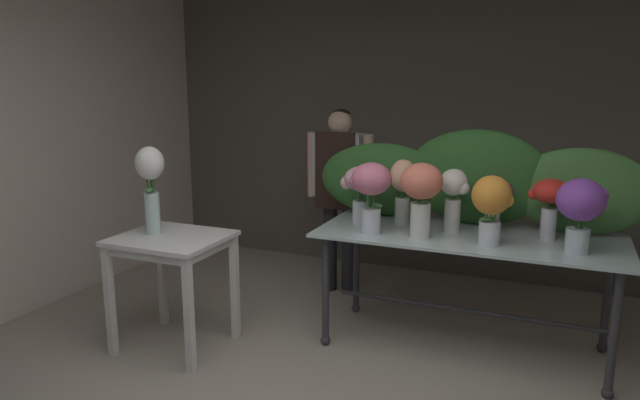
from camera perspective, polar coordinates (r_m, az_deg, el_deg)
name	(u,v)px	position (r m, az deg, el deg)	size (l,w,h in m)	color
ground_plane	(385,342)	(4.24, 6.44, -13.72)	(7.50, 7.50, 0.00)	#9E9384
wall_back	(442,123)	(5.50, 11.92, 7.46)	(5.65, 0.12, 2.85)	#5B564C
wall_left	(66,127)	(5.36, -23.70, 6.61)	(0.12, 3.53, 2.85)	beige
display_table_glass	(467,253)	(4.00, 14.26, -5.04)	(1.98, 0.84, 0.82)	silver
side_table_white	(172,251)	(4.04, -14.36, -4.93)	(0.71, 0.63, 0.79)	white
florist	(339,181)	(4.88, 1.93, 1.85)	(0.59, 0.24, 1.58)	#232328
foliage_backdrop	(475,182)	(4.20, 14.97, 1.72)	(2.29, 0.23, 0.67)	#2D6028
vase_sunset_tulips	(492,204)	(3.69, 16.53, -0.33)	(0.25, 0.24, 0.44)	silver
vase_magenta_freesia	(493,196)	(4.02, 16.69, 0.33)	(0.25, 0.24, 0.37)	silver
vase_peach_carnations	(403,186)	(4.09, 8.16, 1.38)	(0.19, 0.19, 0.46)	silver
vase_scarlet_peonies	(550,200)	(3.94, 21.72, 0.01)	(0.27, 0.23, 0.40)	silver
vase_violet_lilies	(581,206)	(3.71, 24.31, -0.58)	(0.28, 0.28, 0.45)	silver
vase_coral_stock	(421,191)	(3.76, 9.94, 0.86)	(0.27, 0.27, 0.49)	silver
vase_blush_anemones	(360,186)	(4.07, 4.00, 1.34)	(0.29, 0.23, 0.41)	silver
vase_rosy_roses	(370,188)	(3.82, 4.99, 1.19)	(0.28, 0.27, 0.48)	silver
vase_ivory_dahlias	(454,195)	(3.95, 13.02, 0.44)	(0.20, 0.18, 0.43)	silver
vase_white_roses_tall	(151,182)	(4.02, -16.33, 1.76)	(0.19, 0.19, 0.59)	silver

